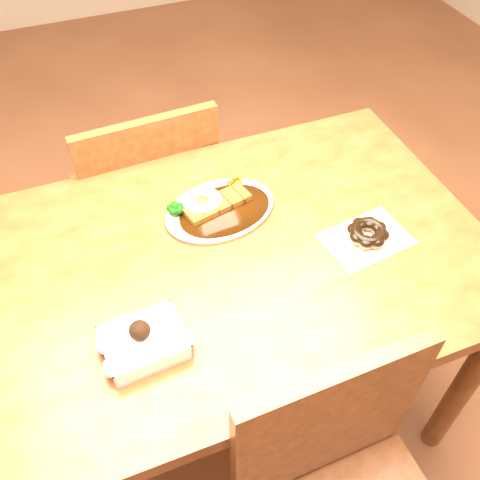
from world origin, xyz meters
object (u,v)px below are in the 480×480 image
object	(u,v)px
chair_far	(149,201)
katsu_curry_plate	(218,208)
donut_box	(143,344)
pon_de_ring	(368,234)
table	(232,281)

from	to	relation	value
chair_far	katsu_curry_plate	distance (m)	0.50
donut_box	pon_de_ring	xyz separation A→B (m)	(0.56, 0.10, -0.00)
table	chair_far	xyz separation A→B (m)	(-0.09, 0.53, -0.17)
chair_far	donut_box	size ratio (longest dim) A/B	4.66
table	pon_de_ring	bearing A→B (deg)	-12.87
katsu_curry_plate	chair_far	bearing A→B (deg)	105.56
chair_far	pon_de_ring	world-z (taller)	chair_far
table	chair_far	world-z (taller)	chair_far
table	chair_far	distance (m)	0.57
chair_far	donut_box	world-z (taller)	chair_far
katsu_curry_plate	donut_box	bearing A→B (deg)	-130.44
katsu_curry_plate	pon_de_ring	world-z (taller)	katsu_curry_plate
donut_box	pon_de_ring	world-z (taller)	donut_box
donut_box	pon_de_ring	distance (m)	0.57
katsu_curry_plate	donut_box	size ratio (longest dim) A/B	1.63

